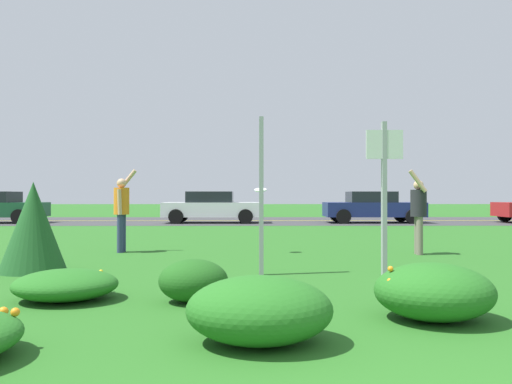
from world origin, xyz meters
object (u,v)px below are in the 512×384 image
at_px(sign_post_by_roadside, 384,183).
at_px(car_navy_center_right, 373,207).
at_px(person_thrower_orange_shirt, 122,208).
at_px(frisbee_white, 260,190).
at_px(car_white_center_left, 212,207).
at_px(person_catcher_dark_shirt, 418,210).
at_px(sign_post_near_path, 261,196).

xyz_separation_m(sign_post_by_roadside, car_navy_center_right, (3.62, 15.70, -0.72)).
height_order(person_thrower_orange_shirt, frisbee_white, person_thrower_orange_shirt).
bearing_deg(sign_post_by_roadside, person_thrower_orange_shirt, 143.52).
bearing_deg(car_white_center_left, frisbee_white, -80.60).
relative_size(sign_post_by_roadside, person_catcher_dark_shirt, 1.32).
xyz_separation_m(frisbee_white, car_white_center_left, (-2.03, 12.26, -0.66)).
height_order(person_thrower_orange_shirt, car_navy_center_right, person_thrower_orange_shirt).
bearing_deg(person_catcher_dark_shirt, car_navy_center_right, 80.75).
xyz_separation_m(sign_post_near_path, person_catcher_dark_shirt, (3.45, 2.77, -0.30)).
bearing_deg(car_navy_center_right, sign_post_near_path, -109.74).
height_order(person_thrower_orange_shirt, person_catcher_dark_shirt, person_thrower_orange_shirt).
xyz_separation_m(frisbee_white, car_navy_center_right, (5.45, 12.26, -0.66)).
bearing_deg(car_white_center_left, sign_post_by_roadside, -76.20).
distance_m(car_white_center_left, car_navy_center_right, 7.48).
bearing_deg(person_thrower_orange_shirt, car_white_center_left, 84.89).
xyz_separation_m(car_white_center_left, car_navy_center_right, (7.48, 0.00, 0.00)).
xyz_separation_m(person_catcher_dark_shirt, car_white_center_left, (-5.44, 12.53, -0.22)).
height_order(car_white_center_left, car_navy_center_right, same).
height_order(sign_post_near_path, sign_post_by_roadside, sign_post_near_path).
bearing_deg(frisbee_white, person_catcher_dark_shirt, -4.49).
relative_size(sign_post_near_path, frisbee_white, 9.21).
relative_size(person_catcher_dark_shirt, car_navy_center_right, 0.41).
distance_m(sign_post_by_roadside, frisbee_white, 3.90).
distance_m(sign_post_near_path, person_thrower_orange_shirt, 4.47).
bearing_deg(car_navy_center_right, sign_post_by_roadside, -102.98).
bearing_deg(sign_post_near_path, sign_post_by_roadside, -12.18).
bearing_deg(sign_post_by_roadside, car_white_center_left, 103.80).
bearing_deg(person_thrower_orange_shirt, sign_post_by_roadside, -36.48).
bearing_deg(car_navy_center_right, person_thrower_orange_shirt, -125.37).
distance_m(sign_post_near_path, frisbee_white, 3.04).
relative_size(sign_post_near_path, car_white_center_left, 0.56).
bearing_deg(frisbee_white, car_navy_center_right, 66.04).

